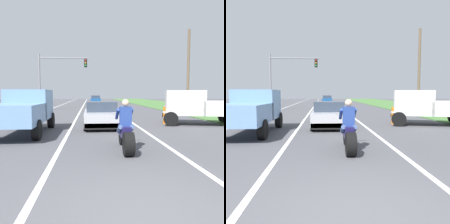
{
  "view_description": "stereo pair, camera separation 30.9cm",
  "coord_description": "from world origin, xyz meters",
  "views": [
    {
      "loc": [
        -0.82,
        -3.14,
        1.78
      ],
      "look_at": [
        0.14,
        6.87,
        1.0
      ],
      "focal_mm": 37.37,
      "sensor_mm": 36.0,
      "label": 1
    },
    {
      "loc": [
        -0.51,
        -3.16,
        1.78
      ],
      "look_at": [
        0.14,
        6.87,
        1.0
      ],
      "focal_mm": 37.37,
      "sensor_mm": 36.0,
      "label": 2
    }
  ],
  "objects": [
    {
      "name": "ground_plane",
      "position": [
        0.0,
        0.0,
        0.0
      ],
      "size": [
        160.0,
        160.0,
        0.0
      ],
      "primitive_type": "plane",
      "color": "#4C4C51"
    },
    {
      "name": "lane_stripe_left_solid",
      "position": [
        -5.4,
        20.0,
        0.0
      ],
      "size": [
        0.14,
        120.0,
        0.01
      ],
      "primitive_type": "cube",
      "color": "white",
      "rests_on": "ground"
    },
    {
      "name": "lane_stripe_right_solid",
      "position": [
        1.8,
        20.0,
        0.0
      ],
      "size": [
        0.14,
        120.0,
        0.01
      ],
      "primitive_type": "cube",
      "color": "white",
      "rests_on": "ground"
    },
    {
      "name": "lane_stripe_centre_dashed",
      "position": [
        -1.8,
        20.0,
        0.0
      ],
      "size": [
        0.14,
        120.0,
        0.01
      ],
      "primitive_type": "cube",
      "color": "white",
      "rests_on": "ground"
    },
    {
      "name": "grass_verge_right",
      "position": [
        11.92,
        20.0,
        0.03
      ],
      "size": [
        10.0,
        120.0,
        0.06
      ],
      "primitive_type": "cube",
      "color": "#477538",
      "rests_on": "ground"
    },
    {
      "name": "motorcycle_with_rider",
      "position": [
        0.28,
        3.95,
        0.59
      ],
      "size": [
        0.7,
        2.21,
        1.62
      ],
      "color": "black",
      "rests_on": "ground"
    },
    {
      "name": "sports_car_silver",
      "position": [
        -0.2,
        9.55,
        0.63
      ],
      "size": [
        1.84,
        4.3,
        1.37
      ],
      "color": "#B7B7BC",
      "rests_on": "ground"
    },
    {
      "name": "pickup_truck_left_lane_light_blue",
      "position": [
        -3.73,
        7.6,
        1.11
      ],
      "size": [
        2.02,
        4.8,
        1.98
      ],
      "color": "#6B93C6",
      "rests_on": "ground"
    },
    {
      "name": "pickup_truck_right_shoulder_white",
      "position": [
        5.56,
        9.73,
        1.11
      ],
      "size": [
        5.14,
        3.14,
        1.98
      ],
      "color": "silver",
      "rests_on": "ground"
    },
    {
      "name": "traffic_light_mast_near",
      "position": [
        -4.42,
        22.41,
        4.05
      ],
      "size": [
        5.38,
        0.34,
        6.0
      ],
      "color": "gray",
      "rests_on": "ground"
    },
    {
      "name": "utility_pole_roadside",
      "position": [
        8.65,
        18.69,
        3.96
      ],
      "size": [
        0.24,
        0.24,
        7.91
      ],
      "primitive_type": "cylinder",
      "color": "brown",
      "rests_on": "ground"
    },
    {
      "name": "construction_barrel_nearest",
      "position": [
        3.85,
        10.41,
        0.5
      ],
      "size": [
        0.58,
        0.58,
        1.0
      ],
      "color": "orange",
      "rests_on": "ground"
    },
    {
      "name": "distant_car_far_ahead",
      "position": [
        0.24,
        39.75,
        0.77
      ],
      "size": [
        1.8,
        4.0,
        1.5
      ],
      "color": "#194C8C",
      "rests_on": "ground"
    }
  ]
}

